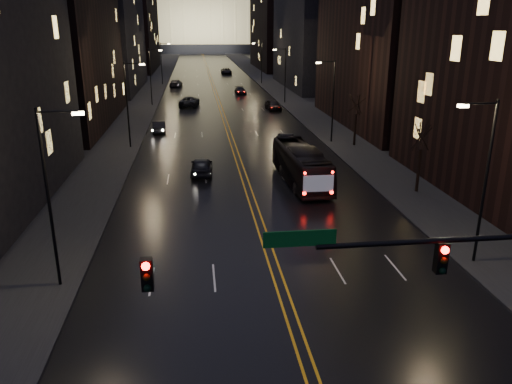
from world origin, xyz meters
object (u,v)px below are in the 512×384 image
object	(u,v)px
bus	(301,165)
oncoming_car_b	(159,127)
oncoming_car_a	(202,166)
receding_car_a	(287,141)
traffic_signal	(511,268)

from	to	relation	value
bus	oncoming_car_b	distance (m)	25.76
oncoming_car_a	receding_car_a	world-z (taller)	oncoming_car_a
oncoming_car_b	receding_car_a	world-z (taller)	oncoming_car_b
traffic_signal	bus	size ratio (longest dim) A/B	1.57
traffic_signal	oncoming_car_b	xyz separation A→B (m)	(-14.41, 47.95, -4.38)
oncoming_car_b	oncoming_car_a	bearing A→B (deg)	100.01
oncoming_car_a	oncoming_car_b	distance (m)	19.47
receding_car_a	oncoming_car_a	bearing A→B (deg)	-131.23
bus	oncoming_car_b	world-z (taller)	bus
oncoming_car_a	receding_car_a	distance (m)	13.16
bus	oncoming_car_a	size ratio (longest dim) A/B	2.40
traffic_signal	oncoming_car_a	distance (m)	30.93
receding_car_a	bus	bearing A→B (deg)	-91.51
oncoming_car_b	receding_car_a	xyz separation A→B (m)	(14.14, -9.48, -0.03)
oncoming_car_b	traffic_signal	bearing A→B (deg)	102.17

